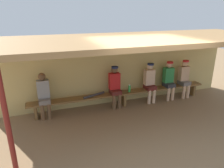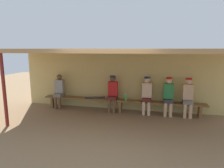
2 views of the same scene
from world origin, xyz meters
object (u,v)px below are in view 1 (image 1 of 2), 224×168
Objects in this scene: player_in_white at (184,77)px; water_bottle_orange at (129,88)px; support_post at (7,121)px; player_in_red at (150,81)px; bench at (124,94)px; baseball_bat at (94,95)px; player_with_sunglasses at (115,85)px; player_rightmost at (169,79)px; player_leftmost at (44,94)px.

water_bottle_orange is at bearing -179.29° from player_in_white.
support_post is 1.64× the size of player_in_red.
bench is at bearing 173.20° from water_bottle_orange.
player_with_sunglasses is at bearing -19.48° from baseball_bat.
player_rightmost is at bearing 23.56° from support_post.
bench is at bearing -179.88° from player_rightmost.
support_post is 1.64× the size of player_rightmost.
player_leftmost is 0.99× the size of player_in_red.
player_with_sunglasses reaches higher than player_leftmost.
player_with_sunglasses is at bearing 180.00° from player_in_red.
support_post is at bearing -155.27° from baseball_bat.
bench is 7.90× the size of baseball_bat.
support_post is 1.64× the size of player_in_white.
player_rightmost is 2.00m from player_with_sunglasses.
water_bottle_orange is at bearing -20.88° from baseball_bat.
baseball_bat is at bearing -179.94° from player_in_white.
player_in_white reaches higher than player_leftmost.
player_leftmost is 4.16m from player_rightmost.
player_with_sunglasses reaches higher than baseball_bat.
player_with_sunglasses is at bearing 176.94° from water_bottle_orange.
player_rightmost is at bearing -19.70° from baseball_bat.
support_post is 2.23m from player_leftmost.
player_in_white is at bearing 0.00° from player_in_red.
player_leftmost is 5.49× the size of water_bottle_orange.
support_post is 3.06m from baseball_bat.
player_leftmost is at bearing 72.61° from support_post.
player_rightmost is (4.16, 0.00, 0.02)m from player_leftmost.
player_rightmost is at bearing 180.00° from player_in_white.
support_post is at bearing -156.44° from player_rightmost.
support_post reaches higher than water_bottle_orange.
baseball_bat is at bearing -179.89° from player_in_red.
support_post is 4.60m from player_in_red.
support_post is 5.27m from player_rightmost.
player_in_white is (4.80, 0.00, 0.02)m from player_leftmost.
support_post is 1.64× the size of player_with_sunglasses.
player_leftmost is at bearing -179.99° from player_rightmost.
bench is 4.46× the size of player_with_sunglasses.
player_leftmost is 2.67m from water_bottle_orange.
support_post is at bearing -147.97° from water_bottle_orange.
player_in_red is (0.95, 0.00, 0.36)m from bench.
support_post reaches higher than baseball_bat.
player_in_red is 1.96m from baseball_bat.
water_bottle_orange reaches higher than baseball_bat.
player_rightmost reaches higher than bench.
player_in_white reaches higher than water_bottle_orange.
player_leftmost is 0.99× the size of player_in_white.
player_rightmost and player_in_white have the same top height.
water_bottle_orange is 1.19m from baseball_bat.
player_rightmost reaches higher than baseball_bat.
player_in_red is 0.75m from player_rightmost.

